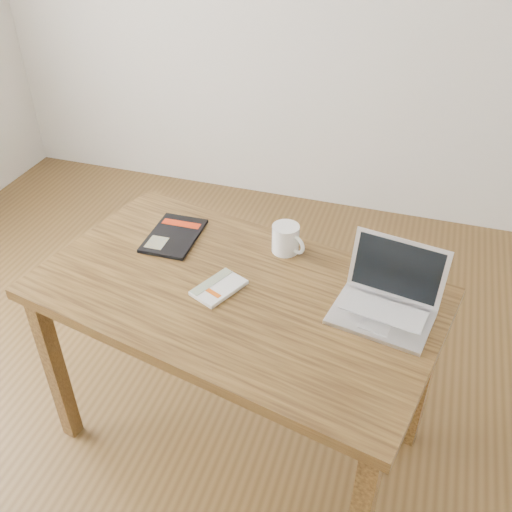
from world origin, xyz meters
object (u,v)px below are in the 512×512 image
(black_guidebook, at_px, (174,236))
(coffee_mug, at_px, (286,239))
(white_guidebook, at_px, (219,288))
(desk, at_px, (236,310))
(laptop, at_px, (387,299))

(black_guidebook, bearing_deg, coffee_mug, 4.25)
(white_guidebook, xyz_separation_m, coffee_mug, (0.15, 0.27, 0.05))
(desk, distance_m, black_guidebook, 0.39)
(desk, relative_size, black_guidebook, 5.43)
(white_guidebook, bearing_deg, black_guidebook, 162.62)
(laptop, relative_size, coffee_mug, 2.59)
(desk, bearing_deg, black_guidebook, 157.68)
(coffee_mug, bearing_deg, white_guidebook, -89.63)
(desk, distance_m, coffee_mug, 0.30)
(black_guidebook, bearing_deg, laptop, -13.43)
(laptop, bearing_deg, desk, -164.35)
(black_guidebook, xyz_separation_m, laptop, (0.78, -0.16, 0.04))
(desk, height_order, black_guidebook, black_guidebook)
(desk, height_order, laptop, laptop)
(black_guidebook, height_order, laptop, laptop)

